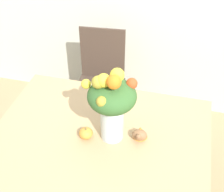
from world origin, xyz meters
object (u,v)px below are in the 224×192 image
object	(u,v)px
flower_vase	(112,103)
dining_chair_near_window	(101,81)
turkey_figurine	(140,133)
pumpkin	(86,133)

from	to	relation	value
flower_vase	dining_chair_near_window	bearing A→B (deg)	110.36
flower_vase	dining_chair_near_window	xyz separation A→B (m)	(-0.33, 0.89, -0.54)
turkey_figurine	dining_chair_near_window	distance (m)	1.04
flower_vase	turkey_figurine	world-z (taller)	flower_vase
pumpkin	dining_chair_near_window	xyz separation A→B (m)	(-0.18, 0.94, -0.31)
flower_vase	pumpkin	world-z (taller)	flower_vase
pumpkin	turkey_figurine	size ratio (longest dim) A/B	0.68
dining_chair_near_window	flower_vase	bearing A→B (deg)	-74.94
pumpkin	turkey_figurine	world-z (taller)	pumpkin
flower_vase	dining_chair_near_window	world-z (taller)	flower_vase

